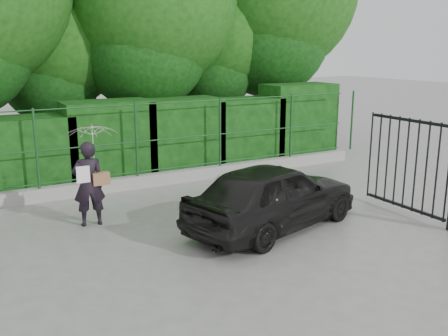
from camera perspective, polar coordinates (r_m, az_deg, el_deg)
ground at (r=8.43m, az=-2.05°, el=-9.95°), size 80.00×80.00×0.00m
kerb at (r=12.35m, az=-11.54°, el=-1.78°), size 14.00×0.25×0.30m
fence at (r=12.19m, az=-10.78°, el=3.11°), size 14.13×0.06×1.80m
hedge at (r=13.16m, az=-12.11°, el=2.94°), size 14.20×1.20×2.29m
trees at (r=15.41m, az=-11.95°, el=17.98°), size 17.10×6.15×8.08m
gate at (r=10.40m, az=23.11°, el=0.39°), size 0.22×2.33×2.36m
woman at (r=9.84m, az=-14.86°, el=0.89°), size 0.93×0.93×1.96m
car at (r=9.50m, az=5.67°, el=-3.12°), size 4.07×2.49×1.29m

